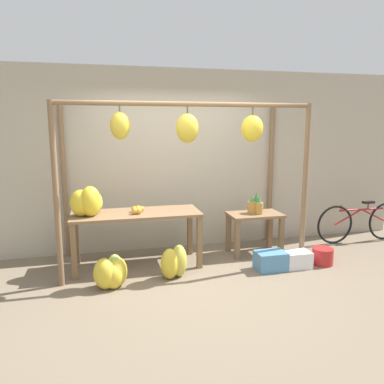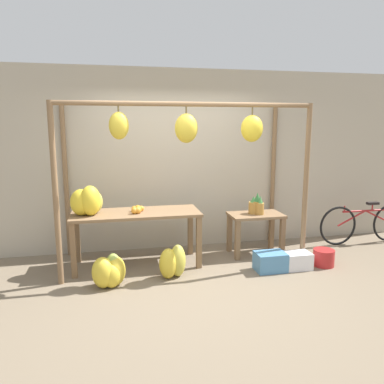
{
  "view_description": "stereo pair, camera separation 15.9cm",
  "coord_description": "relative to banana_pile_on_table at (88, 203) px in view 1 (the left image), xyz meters",
  "views": [
    {
      "loc": [
        -1.12,
        -4.19,
        1.95
      ],
      "look_at": [
        0.13,
        0.85,
        1.02
      ],
      "focal_mm": 35.0,
      "sensor_mm": 36.0,
      "label": 1
    },
    {
      "loc": [
        -0.96,
        -4.23,
        1.95
      ],
      "look_at": [
        0.13,
        0.85,
        1.02
      ],
      "focal_mm": 35.0,
      "sensor_mm": 36.0,
      "label": 2
    }
  ],
  "objects": [
    {
      "name": "pineapple_cluster",
      "position": [
        2.43,
        0.12,
        -0.19
      ],
      "size": [
        0.21,
        0.21,
        0.33
      ],
      "color": "#A3702D",
      "rests_on": "display_table_side"
    },
    {
      "name": "fruit_crate_purple",
      "position": [
        2.76,
        -0.56,
        -0.83
      ],
      "size": [
        0.37,
        0.26,
        0.23
      ],
      "color": "silver",
      "rests_on": "ground_plane"
    },
    {
      "name": "stall_awning",
      "position": [
        1.33,
        -0.21,
        0.72
      ],
      "size": [
        3.35,
        1.24,
        2.23
      ],
      "color": "brown",
      "rests_on": "ground_plane"
    },
    {
      "name": "banana_pile_on_table",
      "position": [
        0.0,
        0.0,
        0.0
      ],
      "size": [
        0.47,
        0.44,
        0.4
      ],
      "color": "gold",
      "rests_on": "display_table_main"
    },
    {
      "name": "banana_pile_ground_right",
      "position": [
        1.04,
        -0.5,
        -0.74
      ],
      "size": [
        0.43,
        0.35,
        0.43
      ],
      "color": "gold",
      "rests_on": "ground_plane"
    },
    {
      "name": "shop_wall_back",
      "position": [
        1.29,
        0.77,
        0.46
      ],
      "size": [
        8.0,
        0.08,
        2.8
      ],
      "color": "#B2A893",
      "rests_on": "ground_plane"
    },
    {
      "name": "ground_plane",
      "position": [
        1.29,
        -0.81,
        -0.94
      ],
      "size": [
        20.0,
        20.0,
        0.0
      ],
      "primitive_type": "plane",
      "color": "#756651"
    },
    {
      "name": "banana_pile_ground_left",
      "position": [
        0.25,
        -0.61,
        -0.76
      ],
      "size": [
        0.51,
        0.41,
        0.4
      ],
      "color": "gold",
      "rests_on": "ground_plane"
    },
    {
      "name": "blue_bucket",
      "position": [
        3.18,
        -0.54,
        -0.83
      ],
      "size": [
        0.29,
        0.29,
        0.23
      ],
      "color": "#AD2323",
      "rests_on": "ground_plane"
    },
    {
      "name": "parked_bicycle",
      "position": [
        4.39,
        0.24,
        -0.6
      ],
      "size": [
        1.63,
        0.08,
        0.69
      ],
      "color": "black",
      "rests_on": "ground_plane"
    },
    {
      "name": "display_table_main",
      "position": [
        0.63,
        0.04,
        -0.29
      ],
      "size": [
        1.75,
        0.68,
        0.77
      ],
      "color": "brown",
      "rests_on": "ground_plane"
    },
    {
      "name": "fruit_crate_white",
      "position": [
        2.37,
        -0.56,
        -0.82
      ],
      "size": [
        0.41,
        0.29,
        0.25
      ],
      "color": "#4C84B2",
      "rests_on": "ground_plane"
    },
    {
      "name": "display_table_side",
      "position": [
        2.43,
        0.13,
        -0.47
      ],
      "size": [
        0.8,
        0.49,
        0.63
      ],
      "color": "brown",
      "rests_on": "ground_plane"
    },
    {
      "name": "orange_pile",
      "position": [
        0.64,
        0.0,
        -0.13
      ],
      "size": [
        0.19,
        0.22,
        0.1
      ],
      "color": "orange",
      "rests_on": "display_table_main"
    }
  ]
}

